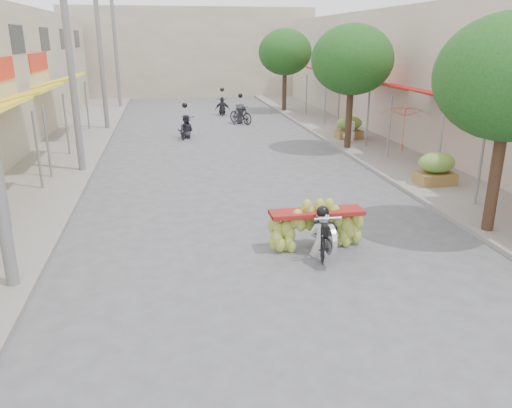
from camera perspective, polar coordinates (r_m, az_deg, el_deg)
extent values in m
plane|color=#58585D|center=(8.21, 8.36, -16.20)|extent=(120.00, 120.00, 0.00)
cube|color=gray|center=(22.35, -22.17, 5.23)|extent=(4.00, 60.00, 0.12)
cube|color=gray|center=(23.76, 13.18, 6.82)|extent=(4.00, 60.00, 0.12)
cylinder|color=slate|center=(13.61, -26.90, 2.08)|extent=(0.08, 0.08, 2.55)
cylinder|color=slate|center=(16.99, -23.67, 5.45)|extent=(0.08, 0.08, 2.55)
cube|color=yellow|center=(20.05, -24.55, 11.40)|extent=(1.77, 4.00, 0.53)
cylinder|color=slate|center=(18.33, -22.73, 6.42)|extent=(0.08, 0.08, 2.55)
cylinder|color=slate|center=(21.80, -20.85, 8.36)|extent=(0.08, 0.08, 2.55)
cube|color=yellow|center=(25.89, -21.46, 13.01)|extent=(1.77, 4.00, 0.53)
cylinder|color=slate|center=(24.14, -19.89, 9.33)|extent=(0.08, 0.08, 2.55)
cylinder|color=slate|center=(27.67, -18.74, 10.48)|extent=(0.08, 0.08, 2.55)
cube|color=red|center=(26.02, -23.64, 14.66)|extent=(0.10, 3.50, 0.80)
cube|color=#1E2328|center=(23.09, -25.67, 16.61)|extent=(0.08, 2.00, 1.10)
cube|color=#1E2328|center=(27.96, -23.05, 16.96)|extent=(0.08, 2.00, 1.10)
cube|color=#1E2328|center=(32.87, -21.20, 17.18)|extent=(0.08, 2.00, 1.10)
cube|color=#1E2328|center=(37.80, -19.83, 17.34)|extent=(0.08, 2.00, 1.10)
cube|color=#BAAA9A|center=(24.95, 25.52, 12.93)|extent=(8.00, 40.00, 6.00)
cylinder|color=slate|center=(15.36, 24.28, 4.13)|extent=(0.08, 0.08, 2.55)
cube|color=red|center=(18.99, 20.07, 11.63)|extent=(1.77, 4.20, 0.53)
cylinder|color=slate|center=(17.17, 20.25, 5.99)|extent=(0.08, 0.08, 2.55)
cylinder|color=slate|center=(20.48, 14.98, 8.35)|extent=(0.08, 0.08, 2.55)
cube|color=red|center=(24.35, 12.98, 13.52)|extent=(1.77, 4.20, 0.53)
cylinder|color=slate|center=(22.46, 12.63, 9.37)|extent=(0.08, 0.08, 2.55)
cylinder|color=slate|center=(25.97, 9.41, 10.74)|extent=(0.08, 0.08, 2.55)
cube|color=red|center=(29.96, 8.44, 14.62)|extent=(1.77, 4.20, 0.53)
cylinder|color=slate|center=(28.04, 7.91, 11.36)|extent=(0.08, 0.08, 2.55)
cylinder|color=slate|center=(31.65, 5.77, 12.23)|extent=(0.08, 0.08, 2.55)
cube|color=#B3A68E|center=(44.44, -7.55, 16.80)|extent=(20.00, 6.00, 7.00)
cylinder|color=slate|center=(18.64, -20.50, 15.35)|extent=(0.24, 0.24, 8.00)
cylinder|color=slate|center=(27.55, -17.36, 16.30)|extent=(0.24, 0.24, 8.00)
cylinder|color=slate|center=(36.51, -15.75, 16.77)|extent=(0.24, 0.24, 8.00)
cylinder|color=#3A2719|center=(13.28, 25.72, 3.34)|extent=(0.28, 0.28, 3.20)
ellipsoid|color=#1C4E18|center=(12.95, 27.09, 12.76)|extent=(3.40, 3.40, 2.90)
cylinder|color=#3A2719|center=(21.99, 10.59, 10.17)|extent=(0.28, 0.28, 3.20)
ellipsoid|color=#1C4E18|center=(21.80, 10.94, 15.90)|extent=(3.40, 3.40, 2.90)
cylinder|color=#3A2719|center=(33.41, 3.26, 13.17)|extent=(0.28, 0.28, 3.20)
ellipsoid|color=#1C4E18|center=(33.29, 3.33, 16.95)|extent=(3.40, 3.40, 2.90)
cube|color=olive|center=(17.24, 19.80, 2.98)|extent=(1.20, 0.80, 0.50)
ellipsoid|color=#679839|center=(17.10, 20.00, 4.85)|extent=(1.20, 0.88, 0.66)
cube|color=olive|center=(24.31, 10.56, 8.00)|extent=(1.20, 0.80, 0.50)
ellipsoid|color=#679839|center=(24.22, 10.64, 9.35)|extent=(1.20, 0.88, 0.66)
imported|color=black|center=(11.24, 7.39, -3.46)|extent=(0.79, 1.69, 0.96)
cylinder|color=silver|center=(10.61, 8.46, -4.04)|extent=(0.10, 0.66, 0.66)
cube|color=black|center=(10.64, 8.34, -2.94)|extent=(0.28, 0.22, 0.22)
cylinder|color=silver|center=(10.65, 8.22, -1.65)|extent=(0.60, 0.05, 0.05)
cube|color=maroon|center=(11.41, 6.95, -0.96)|extent=(2.15, 0.55, 0.10)
imported|color=silver|center=(10.99, 7.59, -0.72)|extent=(0.55, 0.41, 1.53)
sphere|color=black|center=(10.75, 7.80, 2.94)|extent=(0.28, 0.28, 0.28)
imported|color=red|center=(18.47, 16.88, 10.77)|extent=(2.15, 2.15, 1.65)
imported|color=white|center=(23.68, 10.76, 9.35)|extent=(1.04, 0.98, 1.84)
imported|color=black|center=(24.78, -8.04, 8.61)|extent=(1.11, 1.86, 0.98)
imported|color=#2B2B33|center=(24.69, -8.11, 10.06)|extent=(0.89, 0.68, 1.65)
sphere|color=black|center=(24.62, -8.16, 11.10)|extent=(0.26, 0.26, 0.26)
imported|color=black|center=(28.71, -1.77, 10.19)|extent=(1.46, 1.78, 1.07)
imported|color=#2B2B33|center=(28.63, -1.79, 11.36)|extent=(1.18, 1.06, 1.65)
sphere|color=black|center=(28.58, -1.80, 12.27)|extent=(0.26, 0.26, 0.26)
imported|color=black|center=(32.25, -3.86, 10.97)|extent=(0.81, 1.76, 0.96)
imported|color=#2B2B33|center=(32.18, -3.88, 12.11)|extent=(1.02, 0.64, 1.65)
sphere|color=black|center=(32.13, -3.90, 12.92)|extent=(0.26, 0.26, 0.26)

